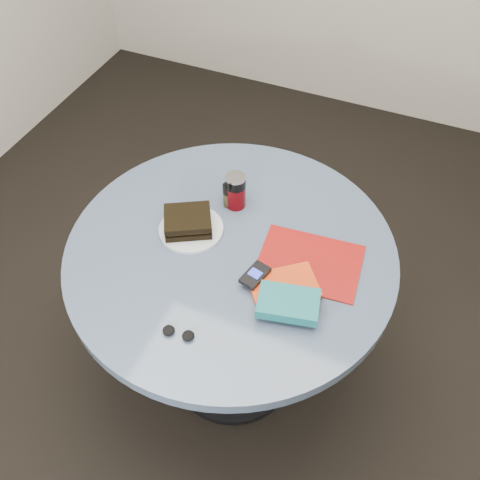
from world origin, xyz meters
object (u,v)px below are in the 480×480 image
at_px(sandwich, 188,221).
at_px(magazine, 309,262).
at_px(pepper_grinder, 229,195).
at_px(plate, 191,229).
at_px(novel, 288,303).
at_px(table, 231,281).
at_px(soda_can, 236,191).
at_px(headphones, 178,333).
at_px(red_book, 284,286).
at_px(mp3_player, 255,275).

distance_m(sandwich, magazine, 0.39).
distance_m(pepper_grinder, magazine, 0.34).
height_order(plate, novel, novel).
height_order(table, plate, plate).
xyz_separation_m(soda_can, magazine, (0.29, -0.14, -0.06)).
relative_size(plate, headphones, 2.19).
bearing_deg(red_book, sandwich, 126.50).
height_order(table, sandwich, sandwich).
xyz_separation_m(pepper_grinder, red_book, (0.28, -0.25, -0.03)).
bearing_deg(sandwich, headphones, -67.45).
bearing_deg(pepper_grinder, magazine, -22.32).
distance_m(plate, magazine, 0.38).
xyz_separation_m(plate, headphones, (0.14, -0.35, 0.00)).
xyz_separation_m(table, red_book, (0.20, -0.08, 0.18)).
xyz_separation_m(plate, sandwich, (-0.01, 0.00, 0.03)).
bearing_deg(plate, table, -7.05).
bearing_deg(magazine, table, -176.11).
height_order(table, soda_can, soda_can).
distance_m(soda_can, red_book, 0.37).
relative_size(sandwich, novel, 1.11).
bearing_deg(headphones, soda_can, 95.98).
bearing_deg(soda_can, mp3_player, -56.78).
height_order(sandwich, mp3_player, sandwich).
bearing_deg(magazine, novel, -95.99).
bearing_deg(red_book, mp3_player, 146.53).
relative_size(red_book, headphones, 2.05).
xyz_separation_m(magazine, mp3_player, (-0.12, -0.12, 0.03)).
height_order(table, mp3_player, mp3_player).
bearing_deg(red_book, table, 120.07).
bearing_deg(headphones, red_book, 50.67).
distance_m(sandwich, red_book, 0.36).
relative_size(soda_can, red_book, 0.65).
height_order(pepper_grinder, novel, pepper_grinder).
bearing_deg(magazine, mp3_player, -139.68).
xyz_separation_m(sandwich, soda_can, (0.09, 0.16, 0.02)).
distance_m(sandwich, soda_can, 0.18).
bearing_deg(headphones, mp3_player, 63.84).
xyz_separation_m(table, plate, (-0.14, 0.02, 0.17)).
bearing_deg(plate, pepper_grinder, 67.66).
height_order(table, pepper_grinder, pepper_grinder).
bearing_deg(novel, magazine, 77.12).
xyz_separation_m(plate, mp3_player, (0.25, -0.10, 0.02)).
relative_size(plate, pepper_grinder, 2.33).
bearing_deg(headphones, plate, 111.29).
bearing_deg(red_book, pepper_grinder, 100.59).
height_order(soda_can, mp3_player, soda_can).
height_order(plate, soda_can, soda_can).
bearing_deg(novel, sandwich, 144.77).
xyz_separation_m(mp3_player, headphones, (-0.12, -0.24, -0.02)).
bearing_deg(red_book, magazine, 34.52).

